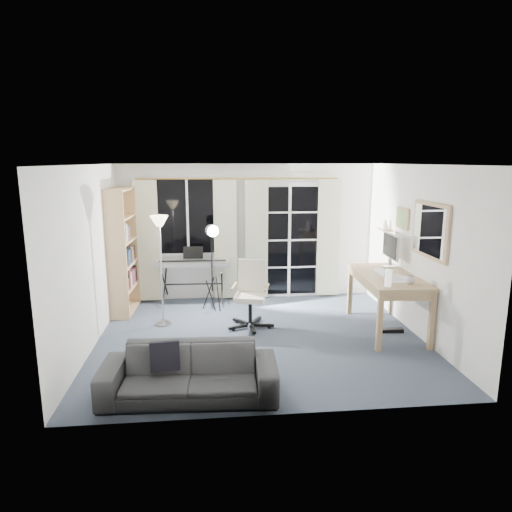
{
  "coord_description": "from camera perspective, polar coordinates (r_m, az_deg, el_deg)",
  "views": [
    {
      "loc": [
        -0.67,
        -6.03,
        2.45
      ],
      "look_at": [
        -0.02,
        0.35,
        1.11
      ],
      "focal_mm": 32.0,
      "sensor_mm": 36.0,
      "label": 1
    }
  ],
  "objects": [
    {
      "name": "framed_print",
      "position": [
        7.24,
        17.85,
        4.52
      ],
      "size": [
        0.03,
        0.42,
        0.32
      ],
      "color": "tan",
      "rests_on": "floor"
    },
    {
      "name": "desk",
      "position": [
        6.87,
        16.17,
        -3.1
      ],
      "size": [
        0.85,
        1.6,
        0.84
      ],
      "rotation": [
        0.0,
        0.0,
        -0.04
      ],
      "color": "tan",
      "rests_on": "floor"
    },
    {
      "name": "torchiere_lamp",
      "position": [
        6.83,
        -11.93,
        2.25
      ],
      "size": [
        0.27,
        0.27,
        1.67
      ],
      "rotation": [
        0.0,
        0.0,
        0.04
      ],
      "color": "#B2B2B7",
      "rests_on": "floor"
    },
    {
      "name": "wall_shelf",
      "position": [
        7.69,
        15.82,
        3.6
      ],
      "size": [
        0.16,
        0.3,
        0.18
      ],
      "color": "tan",
      "rests_on": "floor"
    },
    {
      "name": "monitor",
      "position": [
        7.26,
        16.48,
        1.09
      ],
      "size": [
        0.21,
        0.61,
        0.53
      ],
      "rotation": [
        0.0,
        0.0,
        -0.04
      ],
      "color": "silver",
      "rests_on": "desk"
    },
    {
      "name": "studio_light",
      "position": [
        7.38,
        -5.51,
        1.91
      ],
      "size": [
        0.32,
        0.32,
        1.48
      ],
      "rotation": [
        0.0,
        0.0,
        0.27
      ],
      "color": "black",
      "rests_on": "floor"
    },
    {
      "name": "mug",
      "position": [
        6.42,
        18.73,
        -2.7
      ],
      "size": [
        0.14,
        0.11,
        0.14
      ],
      "primitive_type": "imported",
      "rotation": [
        0.0,
        0.0,
        -0.04
      ],
      "color": "silver",
      "rests_on": "desk"
    },
    {
      "name": "bookshelf",
      "position": [
        7.7,
        -16.65,
        0.2
      ],
      "size": [
        0.36,
        0.96,
        2.03
      ],
      "rotation": [
        0.0,
        0.0,
        -0.04
      ],
      "color": "tan",
      "rests_on": "floor"
    },
    {
      "name": "sofa",
      "position": [
        4.95,
        -8.38,
        -13.28
      ],
      "size": [
        1.86,
        0.63,
        0.72
      ],
      "rotation": [
        0.0,
        0.0,
        -0.05
      ],
      "color": "#2E2E31",
      "rests_on": "floor"
    },
    {
      "name": "keyboard_piano",
      "position": [
        7.93,
        -7.89,
        -1.0
      ],
      "size": [
        1.29,
        0.66,
        0.93
      ],
      "rotation": [
        0.0,
        0.0,
        -0.04
      ],
      "color": "black",
      "rests_on": "floor"
    },
    {
      "name": "curtains",
      "position": [
        8.04,
        -1.98,
        2.12
      ],
      "size": [
        3.6,
        0.07,
        2.13
      ],
      "color": "gold",
      "rests_on": "floor"
    },
    {
      "name": "window",
      "position": [
        8.07,
        -8.55,
        4.94
      ],
      "size": [
        1.2,
        0.08,
        1.4
      ],
      "color": "white",
      "rests_on": "floor"
    },
    {
      "name": "desk_clutter",
      "position": [
        6.65,
        16.28,
        -4.29
      ],
      "size": [
        0.52,
        0.95,
        1.06
      ],
      "rotation": [
        0.0,
        0.0,
        -0.04
      ],
      "color": "white",
      "rests_on": "desk"
    },
    {
      "name": "french_door",
      "position": [
        8.25,
        4.15,
        1.86
      ],
      "size": [
        1.32,
        0.09,
        2.11
      ],
      "color": "white",
      "rests_on": "floor"
    },
    {
      "name": "floor",
      "position": [
        6.55,
        0.46,
        -10.24
      ],
      "size": [
        4.5,
        4.0,
        0.02
      ],
      "primitive_type": "cube",
      "color": "#323B49",
      "rests_on": "ground"
    },
    {
      "name": "office_chair",
      "position": [
        6.84,
        -0.6,
        -3.95
      ],
      "size": [
        0.69,
        0.69,
        1.0
      ],
      "rotation": [
        0.0,
        0.0,
        -0.23
      ],
      "color": "black",
      "rests_on": "floor"
    },
    {
      "name": "wall_mirror",
      "position": [
        6.44,
        20.94,
        3.01
      ],
      "size": [
        0.04,
        0.94,
        0.74
      ],
      "color": "tan",
      "rests_on": "floor"
    }
  ]
}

